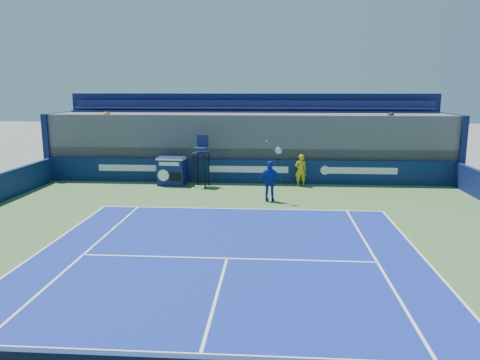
# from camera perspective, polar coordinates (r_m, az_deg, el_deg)

# --- Properties ---
(ball_person) EXTENTS (0.61, 0.45, 1.55)m
(ball_person) POSITION_cam_1_polar(r_m,az_deg,el_deg) (22.78, 7.41, 1.19)
(ball_person) COLOR gold
(ball_person) RESTS_ON apron
(back_hoarding) EXTENTS (20.40, 0.21, 1.20)m
(back_hoarding) POSITION_cam_1_polar(r_m,az_deg,el_deg) (23.38, 0.98, 1.06)
(back_hoarding) COLOR #0C1D48
(back_hoarding) RESTS_ON ground
(match_clock) EXTENTS (1.38, 0.84, 1.40)m
(match_clock) POSITION_cam_1_polar(r_m,az_deg,el_deg) (23.07, -8.36, 1.17)
(match_clock) COLOR #101A52
(match_clock) RESTS_ON ground
(umpire_chair) EXTENTS (0.82, 0.82, 2.48)m
(umpire_chair) POSITION_cam_1_polar(r_m,az_deg,el_deg) (22.49, -4.75, 3.02)
(umpire_chair) COLOR black
(umpire_chair) RESTS_ON ground
(tennis_player) EXTENTS (1.04, 0.54, 2.57)m
(tennis_player) POSITION_cam_1_polar(r_m,az_deg,el_deg) (19.56, 3.70, -0.13)
(tennis_player) COLOR #132CA0
(tennis_player) RESTS_ON apron
(stadium_seating) EXTENTS (21.00, 4.05, 4.40)m
(stadium_seating) POSITION_cam_1_polar(r_m,az_deg,el_deg) (25.23, 1.21, 4.62)
(stadium_seating) COLOR #54545A
(stadium_seating) RESTS_ON ground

